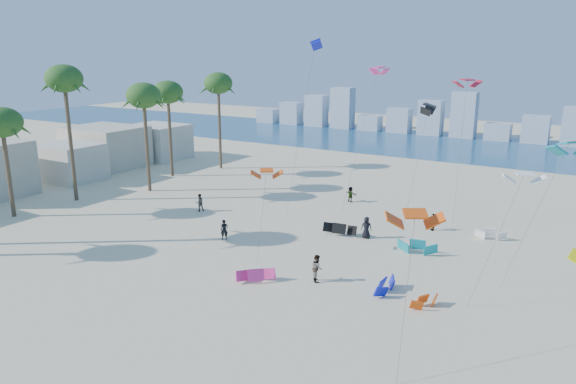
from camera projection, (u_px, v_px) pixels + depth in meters
The scene contains 10 objects.
ground at pixel (110, 314), 32.37m from camera, with size 220.00×220.00×0.00m, color beige.
ocean at pixel (440, 144), 92.04m from camera, with size 220.00×220.00×0.00m, color navy.
kitesurfer_near at pixel (224, 230), 45.03m from camera, with size 0.64×0.42×1.76m, color black.
kitesurfer_mid at pixel (317, 268), 36.89m from camera, with size 0.93×0.72×1.91m, color gray.
kitesurfers_far at pixel (377, 222), 47.15m from camera, with size 36.30×13.00×1.88m.
grounded_kites at pixel (380, 254), 40.90m from camera, with size 14.94×20.08×1.00m.
flying_kites at pixel (461, 101), 41.09m from camera, with size 27.85×35.29×18.58m.
palm_row at pixel (76, 95), 53.91m from camera, with size 8.27×44.80×15.32m.
beachfront_buildings at pixel (54, 159), 65.73m from camera, with size 11.50×43.00×6.00m.
distant_skyline at pixel (450, 120), 100.14m from camera, with size 85.00×3.00×8.40m.
Camera 1 is at (24.43, -19.63, 15.42)m, focal length 33.23 mm.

